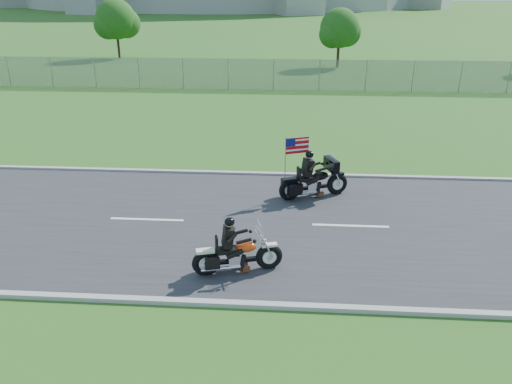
{
  "coord_description": "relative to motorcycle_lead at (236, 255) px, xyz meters",
  "views": [
    {
      "loc": [
        2.17,
        -13.09,
        6.53
      ],
      "look_at": [
        1.25,
        0.0,
        1.02
      ],
      "focal_mm": 35.0,
      "sensor_mm": 36.0,
      "label": 1
    }
  ],
  "objects": [
    {
      "name": "motorcycle_follow",
      "position": [
        2.03,
        4.79,
        0.08
      ],
      "size": [
        2.31,
        1.24,
        2.02
      ],
      "rotation": [
        0.0,
        0.0,
        0.38
      ],
      "color": "black",
      "rests_on": "ground"
    },
    {
      "name": "fence",
      "position": [
        -5.96,
        22.67,
        0.52
      ],
      "size": [
        60.0,
        0.03,
        2.0
      ],
      "primitive_type": "cube",
      "color": "gray",
      "rests_on": "ground"
    },
    {
      "name": "tree_fence_mid",
      "position": [
        -14.91,
        36.71,
        2.83
      ],
      "size": [
        3.96,
        3.69,
        5.3
      ],
      "color": "#382316",
      "rests_on": "ground"
    },
    {
      "name": "curb_north",
      "position": [
        -0.96,
        6.72,
        -0.43
      ],
      "size": [
        120.0,
        0.18,
        0.12
      ],
      "primitive_type": "cube",
      "color": "#9E9B93",
      "rests_on": "ground"
    },
    {
      "name": "road",
      "position": [
        -0.96,
        2.67,
        -0.46
      ],
      "size": [
        120.0,
        8.0,
        0.04
      ],
      "primitive_type": "cube",
      "color": "#28282B",
      "rests_on": "ground"
    },
    {
      "name": "curb_south",
      "position": [
        -0.96,
        -1.38,
        -0.43
      ],
      "size": [
        120.0,
        0.18,
        0.12
      ],
      "primitive_type": "cube",
      "color": "#9E9B93",
      "rests_on": "ground"
    },
    {
      "name": "ground",
      "position": [
        -0.96,
        2.67,
        -0.48
      ],
      "size": [
        420.0,
        420.0,
        0.0
      ],
      "primitive_type": "plane",
      "color": "#275B1C",
      "rests_on": "ground"
    },
    {
      "name": "tree_fence_near",
      "position": [
        5.08,
        32.71,
        2.49
      ],
      "size": [
        3.52,
        3.28,
        4.75
      ],
      "color": "#382316",
      "rests_on": "ground"
    },
    {
      "name": "motorcycle_lead",
      "position": [
        0.0,
        0.0,
        0.0
      ],
      "size": [
        2.19,
        0.93,
        1.5
      ],
      "rotation": [
        0.0,
        0.0,
        0.27
      ],
      "color": "black",
      "rests_on": "ground"
    }
  ]
}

